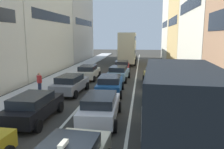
{
  "coord_description": "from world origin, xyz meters",
  "views": [
    {
      "loc": [
        2.28,
        -5.0,
        4.6
      ],
      "look_at": [
        0.0,
        12.0,
        1.6
      ],
      "focal_mm": 35.6,
      "sensor_mm": 36.0,
      "label": 1
    }
  ],
  "objects": [
    {
      "name": "sedan_centre_lane_second",
      "position": [
        0.11,
        6.38,
        0.8
      ],
      "size": [
        2.16,
        4.35,
        1.49
      ],
      "rotation": [
        0.0,
        0.0,
        1.6
      ],
      "color": "silver",
      "rests_on": "ground"
    },
    {
      "name": "coupe_centre_lane_fourth",
      "position": [
        -0.07,
        17.68,
        0.8
      ],
      "size": [
        2.25,
        4.39,
        1.49
      ],
      "rotation": [
        0.0,
        0.0,
        1.52
      ],
      "color": "#759EB7",
      "rests_on": "ground"
    },
    {
      "name": "hatchback_centre_lane_third",
      "position": [
        -0.18,
        12.1,
        0.8
      ],
      "size": [
        2.19,
        4.37,
        1.49
      ],
      "rotation": [
        0.0,
        0.0,
        1.61
      ],
      "color": "#194C8C",
      "rests_on": "ground"
    },
    {
      "name": "lane_stripe_right",
      "position": [
        1.7,
        20.0,
        0.01
      ],
      "size": [
        0.16,
        60.0,
        0.01
      ],
      "primitive_type": "cube",
      "color": "silver",
      "rests_on": "ground"
    },
    {
      "name": "removalist_box_truck",
      "position": [
        3.69,
        3.24,
        1.97
      ],
      "size": [
        3.02,
        7.81,
        3.58
      ],
      "rotation": [
        0.0,
        0.0,
        1.52
      ],
      "color": "#B7B29E",
      "rests_on": "ground"
    },
    {
      "name": "wagon_left_lane_second",
      "position": [
        -3.49,
        5.9,
        0.8
      ],
      "size": [
        2.09,
        4.31,
        1.49
      ],
      "rotation": [
        0.0,
        0.0,
        1.56
      ],
      "color": "black",
      "rests_on": "ground"
    },
    {
      "name": "building_row_left",
      "position": [
        -12.0,
        22.58,
        6.26
      ],
      "size": [
        7.2,
        43.9,
        13.08
      ],
      "rotation": [
        0.0,
        0.0,
        1.57
      ],
      "color": "beige",
      "rests_on": "ground"
    },
    {
      "name": "wagon_right_lane_far",
      "position": [
        3.52,
        16.02,
        0.8
      ],
      "size": [
        2.21,
        4.37,
        1.49
      ],
      "rotation": [
        0.0,
        0.0,
        1.61
      ],
      "color": "#B29319",
      "rests_on": "ground"
    },
    {
      "name": "sedan_left_lane_third",
      "position": [
        -3.36,
        11.84,
        0.8
      ],
      "size": [
        2.26,
        4.39,
        1.49
      ],
      "rotation": [
        0.0,
        0.0,
        1.51
      ],
      "color": "gray",
      "rests_on": "ground"
    },
    {
      "name": "bus_mid_queue_primary",
      "position": [
        -0.03,
        32.32,
        2.83
      ],
      "size": [
        2.88,
        10.52,
        5.06
      ],
      "rotation": [
        0.0,
        0.0,
        1.58
      ],
      "color": "#BFB793",
      "rests_on": "ground"
    },
    {
      "name": "sedan_left_lane_fourth",
      "position": [
        -3.34,
        17.8,
        0.8
      ],
      "size": [
        2.09,
        4.31,
        1.49
      ],
      "rotation": [
        0.0,
        0.0,
        1.58
      ],
      "color": "beige",
      "rests_on": "ground"
    },
    {
      "name": "sedan_right_lane_behind_truck",
      "position": [
        3.55,
        10.09,
        0.8
      ],
      "size": [
        2.12,
        4.33,
        1.49
      ],
      "rotation": [
        0.0,
        0.0,
        1.55
      ],
      "color": "#19592D",
      "rests_on": "ground"
    },
    {
      "name": "sedan_centre_lane_fifth",
      "position": [
        -0.18,
        22.75,
        0.8
      ],
      "size": [
        2.23,
        4.38,
        1.49
      ],
      "rotation": [
        0.0,
        0.0,
        1.62
      ],
      "color": "#A51E1E",
      "rests_on": "ground"
    },
    {
      "name": "lane_stripe_left",
      "position": [
        -1.7,
        20.0,
        0.01
      ],
      "size": [
        0.16,
        60.0,
        0.01
      ],
      "primitive_type": "cube",
      "color": "silver",
      "rests_on": "ground"
    },
    {
      "name": "pedestrian_near_kerb",
      "position": [
        -5.91,
        11.69,
        0.95
      ],
      "size": [
        0.5,
        0.34,
        1.66
      ],
      "rotation": [
        0.0,
        0.0,
        4.31
      ],
      "color": "#262D47",
      "rests_on": "ground"
    },
    {
      "name": "building_row_right",
      "position": [
        9.9,
        22.61,
        6.12
      ],
      "size": [
        7.2,
        43.9,
        13.59
      ],
      "rotation": [
        0.0,
        0.0,
        -1.57
      ],
      "color": "beige",
      "rests_on": "ground"
    },
    {
      "name": "sidewalk_left",
      "position": [
        -6.7,
        20.0,
        0.07
      ],
      "size": [
        2.6,
        64.0,
        0.14
      ],
      "primitive_type": "cube",
      "color": "#BABABA",
      "rests_on": "ground"
    }
  ]
}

